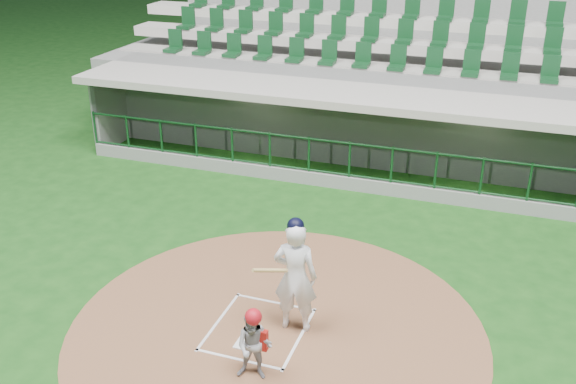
% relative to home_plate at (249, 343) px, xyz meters
% --- Properties ---
extents(ground, '(120.00, 120.00, 0.00)m').
position_rel_home_plate_xyz_m(ground, '(0.00, 0.70, -0.02)').
color(ground, '#133F12').
rests_on(ground, ground).
extents(dirt_circle, '(7.20, 7.20, 0.01)m').
position_rel_home_plate_xyz_m(dirt_circle, '(0.30, 0.50, -0.02)').
color(dirt_circle, brown).
rests_on(dirt_circle, ground).
extents(home_plate, '(0.43, 0.43, 0.02)m').
position_rel_home_plate_xyz_m(home_plate, '(0.00, 0.00, 0.00)').
color(home_plate, silver).
rests_on(home_plate, dirt_circle).
extents(batter_box_chalk, '(1.55, 1.80, 0.01)m').
position_rel_home_plate_xyz_m(batter_box_chalk, '(0.00, 0.40, -0.00)').
color(batter_box_chalk, silver).
rests_on(batter_box_chalk, ground).
extents(dugout_structure, '(16.40, 3.70, 3.00)m').
position_rel_home_plate_xyz_m(dugout_structure, '(0.17, 8.52, 0.95)').
color(dugout_structure, slate).
rests_on(dugout_structure, ground).
extents(seating_deck, '(17.00, 6.72, 5.15)m').
position_rel_home_plate_xyz_m(seating_deck, '(0.00, 11.61, 1.40)').
color(seating_deck, slate).
rests_on(seating_deck, ground).
extents(batter, '(0.93, 0.93, 2.12)m').
position_rel_home_plate_xyz_m(batter, '(0.58, 0.68, 1.04)').
color(batter, white).
rests_on(batter, dirt_circle).
extents(catcher, '(0.64, 0.54, 1.25)m').
position_rel_home_plate_xyz_m(catcher, '(0.39, -0.73, 0.61)').
color(catcher, '#96969B').
rests_on(catcher, dirt_circle).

